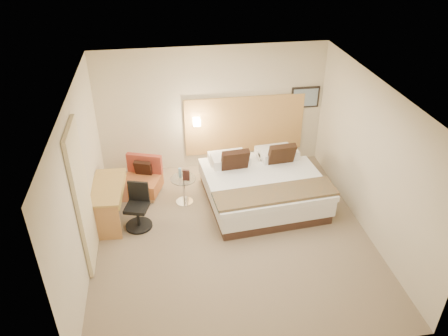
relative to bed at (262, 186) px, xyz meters
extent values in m
cube|color=#7E6C55|center=(-0.77, -0.96, -0.36)|extent=(4.80, 5.00, 0.02)
cube|color=silver|center=(-0.77, -0.96, 2.36)|extent=(4.80, 5.00, 0.02)
cube|color=beige|center=(-0.77, 1.55, 1.00)|extent=(4.80, 0.02, 2.70)
cube|color=beige|center=(-0.77, -3.47, 1.00)|extent=(4.80, 0.02, 2.70)
cube|color=beige|center=(-3.18, -0.96, 1.00)|extent=(0.02, 5.00, 2.70)
cube|color=beige|center=(1.64, -0.96, 1.00)|extent=(0.02, 5.00, 2.70)
cube|color=tan|center=(-0.07, 1.51, 0.60)|extent=(2.60, 0.04, 1.30)
cube|color=black|center=(1.25, 1.52, 1.15)|extent=(0.62, 0.03, 0.47)
cube|color=gray|center=(1.25, 1.50, 1.15)|extent=(0.54, 0.01, 0.39)
cylinder|color=white|center=(-1.12, 1.46, 0.80)|extent=(0.02, 0.12, 0.02)
cube|color=#FCEAC5|center=(-1.12, 1.40, 0.80)|extent=(0.15, 0.15, 0.15)
cube|color=beige|center=(-3.13, -1.21, 0.87)|extent=(0.06, 0.90, 2.42)
cylinder|color=#9AD5EF|center=(-1.57, 0.23, 0.31)|extent=(0.07, 0.07, 0.20)
cube|color=#3A1C17|center=(-1.46, 0.11, 0.32)|extent=(0.14, 0.08, 0.22)
cube|color=#3A251D|center=(0.00, 0.00, -0.25)|extent=(2.23, 2.23, 0.19)
cube|color=white|center=(0.00, 0.00, 0.00)|extent=(2.30, 2.30, 0.32)
cube|color=white|center=(0.03, -0.30, 0.21)|extent=(2.31, 1.71, 0.11)
cube|color=white|center=(-0.57, 0.73, 0.26)|extent=(0.77, 0.47, 0.19)
cube|color=silver|center=(0.44, 0.82, 0.26)|extent=(0.77, 0.47, 0.19)
cube|color=white|center=(-0.55, 0.46, 0.36)|extent=(0.77, 0.47, 0.19)
cube|color=white|center=(0.46, 0.55, 0.36)|extent=(0.77, 0.47, 0.19)
cube|color=black|center=(-0.50, 0.25, 0.45)|extent=(0.55, 0.33, 0.54)
cube|color=black|center=(0.45, 0.33, 0.45)|extent=(0.55, 0.33, 0.54)
cube|color=#AE6223|center=(0.06, -0.72, 0.29)|extent=(2.27, 0.77, 0.05)
cube|color=tan|center=(-2.69, 0.45, -0.30)|extent=(0.09, 0.09, 0.09)
cube|color=tan|center=(-2.15, 0.27, -0.30)|extent=(0.09, 0.09, 0.09)
cube|color=tan|center=(-2.53, 0.93, -0.30)|extent=(0.09, 0.09, 0.09)
cube|color=#A7744F|center=(-1.98, 0.74, -0.30)|extent=(0.09, 0.09, 0.09)
cube|color=#A7592D|center=(-2.34, 0.60, -0.12)|extent=(0.89, 0.83, 0.27)
cube|color=maroon|center=(-2.25, 0.85, 0.21)|extent=(0.72, 0.34, 0.41)
cube|color=black|center=(-2.29, 0.75, 0.15)|extent=(0.38, 0.27, 0.35)
cylinder|color=silver|center=(-1.52, 0.17, -0.34)|extent=(0.42, 0.42, 0.02)
cylinder|color=white|center=(-1.52, 0.17, -0.07)|extent=(0.05, 0.05, 0.52)
cylinder|color=silver|center=(-1.52, 0.17, 0.20)|extent=(0.61, 0.61, 0.01)
cube|color=#AF8944|center=(-2.90, -0.18, 0.39)|extent=(0.62, 1.24, 0.04)
cube|color=#B37C46|center=(-2.94, -0.75, 0.01)|extent=(0.50, 0.07, 0.71)
cube|color=#D37C52|center=(-2.87, 0.38, 0.01)|extent=(0.50, 0.07, 0.71)
cube|color=#D2B652|center=(-2.85, -0.19, 0.31)|extent=(0.52, 1.15, 0.10)
cylinder|color=black|center=(-2.40, -0.48, -0.32)|extent=(0.60, 0.60, 0.04)
cylinder|color=black|center=(-2.40, -0.48, -0.11)|extent=(0.07, 0.07, 0.37)
cube|color=black|center=(-2.40, -0.48, 0.09)|extent=(0.49, 0.49, 0.07)
cube|color=black|center=(-2.35, -0.31, 0.32)|extent=(0.37, 0.15, 0.39)
camera|label=1|loc=(-1.84, -6.91, 4.73)|focal=35.00mm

